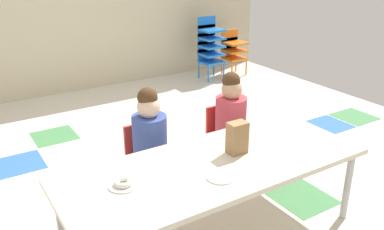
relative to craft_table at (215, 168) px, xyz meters
The scene contains 10 objects.
ground_plane 1.04m from the craft_table, 92.29° to the left, with size 6.60×5.51×0.02m.
craft_table is the anchor object (origin of this frame).
seated_child_near_camera 0.65m from the craft_table, 103.44° to the left, with size 0.34×0.34×0.92m.
seated_child_middle_seat 0.88m from the craft_table, 46.30° to the left, with size 0.32×0.31×0.92m.
kid_chair_blue_stack 3.77m from the craft_table, 55.84° to the left, with size 0.32×0.30×0.92m.
kid_chair_orange_stack 4.03m from the craft_table, 50.68° to the left, with size 0.32×0.30×0.68m.
paper_bag_brown 0.26m from the craft_table, 10.77° to the left, with size 0.13×0.09×0.22m, color #9E754C.
paper_plate_near_edge 0.61m from the craft_table, behind, with size 0.18×0.18×0.01m, color white.
paper_plate_center_table 0.19m from the craft_table, 113.99° to the right, with size 0.18×0.18×0.01m, color white.
donut_powdered_on_plate 0.62m from the craft_table, behind, with size 0.11×0.11×0.03m, color white.
Camera 1 is at (-1.34, -2.80, 1.84)m, focal length 38.69 mm.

